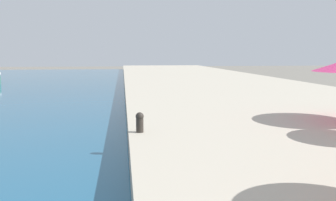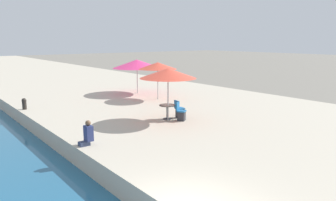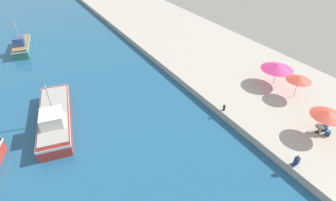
% 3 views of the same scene
% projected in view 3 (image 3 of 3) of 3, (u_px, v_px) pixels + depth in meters
% --- Properties ---
extents(quay_promenade, '(16.00, 90.00, 0.80)m').
position_uv_depth(quay_promenade, '(171.00, 30.00, 45.38)').
color(quay_promenade, '#BCB29E').
rests_on(quay_promenade, ground_plane).
extents(fishing_boat_mid, '(4.88, 10.45, 4.41)m').
position_uv_depth(fishing_boat_mid, '(55.00, 117.00, 25.15)').
color(fishing_boat_mid, red).
rests_on(fishing_boat_mid, water_basin).
extents(fishing_boat_far, '(3.31, 7.03, 4.40)m').
position_uv_depth(fishing_boat_far, '(22.00, 46.00, 38.71)').
color(fishing_boat_far, '#33705B').
rests_on(fishing_boat_far, water_basin).
extents(cafe_umbrella_pink, '(2.77, 2.77, 2.58)m').
position_uv_depth(cafe_umbrella_pink, '(328.00, 114.00, 21.98)').
color(cafe_umbrella_pink, '#B7B7B7').
rests_on(cafe_umbrella_pink, quay_promenade).
extents(cafe_umbrella_white, '(2.55, 2.55, 2.47)m').
position_uv_depth(cafe_umbrella_white, '(299.00, 79.00, 26.84)').
color(cafe_umbrella_white, '#B7B7B7').
rests_on(cafe_umbrella_white, quay_promenade).
extents(cafe_umbrella_striped, '(3.57, 3.57, 2.49)m').
position_uv_depth(cafe_umbrella_striped, '(278.00, 67.00, 29.06)').
color(cafe_umbrella_striped, '#B7B7B7').
rests_on(cafe_umbrella_striped, quay_promenade).
extents(cafe_table, '(0.80, 0.80, 0.74)m').
position_uv_depth(cafe_table, '(319.00, 128.00, 23.21)').
color(cafe_table, '#333338').
rests_on(cafe_table, quay_promenade).
extents(cafe_chair_left, '(0.48, 0.46, 0.91)m').
position_uv_depth(cafe_chair_left, '(325.00, 128.00, 23.56)').
color(cafe_chair_left, '#2D2D33').
rests_on(cafe_chair_left, quay_promenade).
extents(cafe_chair_right, '(0.57, 0.58, 0.91)m').
position_uv_depth(cafe_chair_right, '(328.00, 132.00, 23.07)').
color(cafe_chair_right, '#2D2D33').
rests_on(cafe_chair_right, quay_promenade).
extents(person_at_quay, '(0.52, 0.36, 0.96)m').
position_uv_depth(person_at_quay, '(297.00, 161.00, 20.29)').
color(person_at_quay, '#333D5B').
rests_on(person_at_quay, quay_promenade).
extents(mooring_bollard, '(0.26, 0.26, 0.65)m').
position_uv_depth(mooring_bollard, '(224.00, 107.00, 26.01)').
color(mooring_bollard, '#2D2823').
rests_on(mooring_bollard, quay_promenade).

